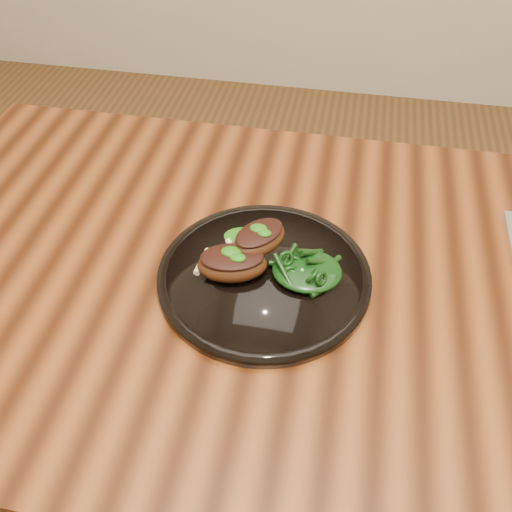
{
  "coord_description": "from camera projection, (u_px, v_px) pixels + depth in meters",
  "views": [
    {
      "loc": [
        -0.08,
        -0.59,
        1.37
      ],
      "look_at": [
        -0.19,
        0.0,
        0.78
      ],
      "focal_mm": 40.0,
      "sensor_mm": 36.0,
      "label": 1
    }
  ],
  "objects": [
    {
      "name": "desk",
      "position": [
        373.0,
        324.0,
        0.9
      ],
      "size": [
        1.6,
        0.8,
        0.75
      ],
      "color": "black",
      "rests_on": "ground"
    },
    {
      "name": "plate",
      "position": [
        264.0,
        276.0,
        0.85
      ],
      "size": [
        0.32,
        0.32,
        0.02
      ],
      "color": "black",
      "rests_on": "desk"
    },
    {
      "name": "lamb_chop_front",
      "position": [
        232.0,
        263.0,
        0.82
      ],
      "size": [
        0.11,
        0.09,
        0.05
      ],
      "color": "#401E0C",
      "rests_on": "plate"
    },
    {
      "name": "lamb_chop_back",
      "position": [
        259.0,
        238.0,
        0.84
      ],
      "size": [
        0.1,
        0.11,
        0.04
      ],
      "color": "#401E0C",
      "rests_on": "plate"
    },
    {
      "name": "herb_smear",
      "position": [
        247.0,
        238.0,
        0.89
      ],
      "size": [
        0.07,
        0.05,
        0.0
      ],
      "primitive_type": "ellipsoid",
      "color": "#134D08",
      "rests_on": "plate"
    },
    {
      "name": "greens_heap",
      "position": [
        307.0,
        267.0,
        0.82
      ],
      "size": [
        0.1,
        0.1,
        0.04
      ],
      "color": "black",
      "rests_on": "plate"
    }
  ]
}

